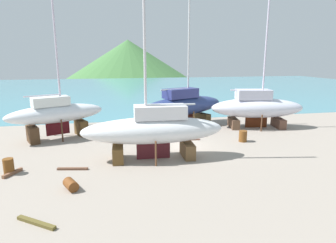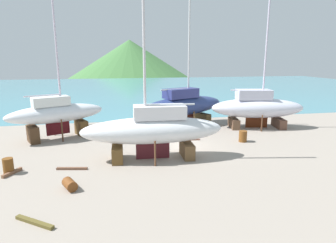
# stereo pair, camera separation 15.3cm
# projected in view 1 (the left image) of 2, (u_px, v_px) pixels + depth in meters

# --- Properties ---
(ground_plane) EXTENTS (48.79, 48.79, 0.00)m
(ground_plane) POSITION_uv_depth(u_px,v_px,m) (189.00, 156.00, 19.86)
(ground_plane) COLOR gray
(sea_water) EXTENTS (132.98, 68.03, 0.01)m
(sea_water) POSITION_uv_depth(u_px,v_px,m) (134.00, 88.00, 64.07)
(sea_water) COLOR teal
(sea_water) RESTS_ON ground
(headland_hill) EXTENTS (112.63, 112.63, 34.98)m
(headland_hill) POSITION_uv_depth(u_px,v_px,m) (128.00, 69.00, 172.59)
(headland_hill) COLOR #43743D
(headland_hill) RESTS_ON ground
(sailboat_far_slipway) EXTENTS (8.13, 5.29, 12.67)m
(sailboat_far_slipway) POSITION_uv_depth(u_px,v_px,m) (56.00, 114.00, 23.69)
(sailboat_far_slipway) COLOR #51391C
(sailboat_far_slipway) RESTS_ON ground
(sailboat_small_center) EXTENTS (9.56, 2.91, 13.89)m
(sailboat_small_center) POSITION_uv_depth(u_px,v_px,m) (154.00, 129.00, 18.92)
(sailboat_small_center) COLOR brown
(sailboat_small_center) RESTS_ON ground
(sailboat_mid_port) EXTENTS (9.71, 6.28, 14.90)m
(sailboat_mid_port) POSITION_uv_depth(u_px,v_px,m) (184.00, 105.00, 28.42)
(sailboat_mid_port) COLOR brown
(sailboat_mid_port) RESTS_ON ground
(sailboat_large_starboard) EXTENTS (9.27, 4.35, 15.27)m
(sailboat_large_starboard) POSITION_uv_depth(u_px,v_px,m) (257.00, 107.00, 27.61)
(sailboat_large_starboard) COLOR brown
(sailboat_large_starboard) RESTS_ON ground
(worker) EXTENTS (0.49, 0.34, 1.69)m
(worker) POSITION_uv_depth(u_px,v_px,m) (80.00, 117.00, 28.83)
(worker) COLOR #234E91
(worker) RESTS_ON ground
(barrel_rust_near) EXTENTS (0.90, 1.06, 0.55)m
(barrel_rust_near) POSITION_uv_depth(u_px,v_px,m) (71.00, 185.00, 14.72)
(barrel_rust_near) COLOR brown
(barrel_rust_near) RESTS_ON ground
(barrel_tipped_left) EXTENTS (0.79, 0.79, 0.91)m
(barrel_tipped_left) POSITION_uv_depth(u_px,v_px,m) (243.00, 136.00, 23.21)
(barrel_tipped_left) COLOR brown
(barrel_tipped_left) RESTS_ON ground
(barrel_blue_faded) EXTENTS (0.74, 0.74, 0.95)m
(barrel_blue_faded) POSITION_uv_depth(u_px,v_px,m) (9.00, 166.00, 16.67)
(barrel_blue_faded) COLOR brown
(barrel_blue_faded) RESTS_ON ground
(timber_plank_near) EXTENTS (0.82, 1.27, 0.19)m
(timber_plank_near) POSITION_uv_depth(u_px,v_px,m) (13.00, 173.00, 16.66)
(timber_plank_near) COLOR brown
(timber_plank_near) RESTS_ON ground
(timber_long_aft) EXTENTS (1.76, 1.35, 0.14)m
(timber_long_aft) POSITION_uv_depth(u_px,v_px,m) (36.00, 223.00, 11.68)
(timber_long_aft) COLOR brown
(timber_long_aft) RESTS_ON ground
(timber_short_cross) EXTENTS (1.36, 0.35, 0.10)m
(timber_short_cross) POSITION_uv_depth(u_px,v_px,m) (192.00, 139.00, 23.70)
(timber_short_cross) COLOR brown
(timber_short_cross) RESTS_ON ground
(timber_short_skew) EXTENTS (1.87, 0.55, 0.12)m
(timber_short_skew) POSITION_uv_depth(u_px,v_px,m) (73.00, 169.00, 17.39)
(timber_short_skew) COLOR brown
(timber_short_skew) RESTS_ON ground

